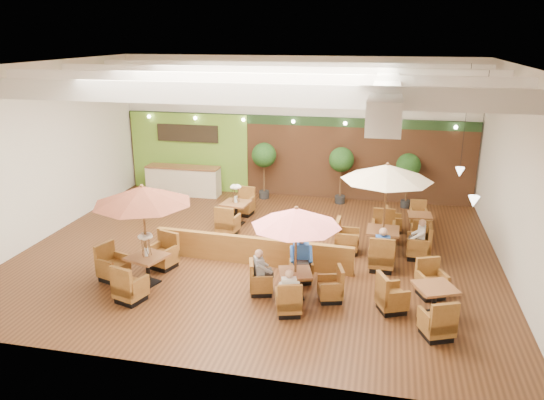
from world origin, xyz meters
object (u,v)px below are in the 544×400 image
(service_counter, at_px, (183,181))
(diner_4, at_px, (420,235))
(table_0, at_px, (141,214))
(diner_3, at_px, (382,245))
(booth_divider, at_px, (252,250))
(diner_0, at_px, (289,286))
(diner_1, at_px, (301,254))
(table_2, at_px, (386,194))
(topiary_1, at_px, (341,162))
(diner_2, at_px, (261,267))
(topiary_0, at_px, (264,157))
(table_1, at_px, (296,235))
(table_5, at_px, (412,224))
(topiary_2, at_px, (408,168))
(table_4, at_px, (421,301))
(table_3, at_px, (236,210))

(service_counter, distance_m, diner_4, 10.19)
(service_counter, height_order, table_0, table_0)
(diner_3, bearing_deg, booth_divider, -176.45)
(diner_0, height_order, diner_1, diner_1)
(table_2, distance_m, diner_1, 3.25)
(topiary_1, height_order, diner_2, topiary_1)
(topiary_0, bearing_deg, topiary_1, 0.00)
(service_counter, xyz_separation_m, diner_0, (5.98, -8.59, 0.14))
(table_1, height_order, diner_1, table_1)
(diner_1, relative_size, diner_3, 1.06)
(table_1, height_order, table_5, table_1)
(topiary_2, bearing_deg, diner_0, -107.95)
(table_1, distance_m, table_4, 3.31)
(booth_divider, bearing_deg, topiary_0, 103.16)
(diner_3, bearing_deg, topiary_2, 80.45)
(service_counter, distance_m, diner_2, 9.25)
(table_0, bearing_deg, topiary_0, 97.91)
(table_3, xyz_separation_m, diner_0, (2.91, -5.66, 0.23))
(table_4, distance_m, diner_0, 3.13)
(table_3, distance_m, diner_1, 4.88)
(diner_2, height_order, diner_3, diner_3)
(service_counter, xyz_separation_m, diner_4, (9.09, -4.61, 0.16))
(service_counter, height_order, diner_2, diner_2)
(diner_3, bearing_deg, table_4, -69.00)
(table_5, height_order, diner_0, diner_0)
(table_4, distance_m, diner_1, 3.25)
(table_0, bearing_deg, diner_1, 30.97)
(booth_divider, distance_m, table_5, 5.72)
(booth_divider, bearing_deg, table_0, -140.07)
(table_0, xyz_separation_m, diner_0, (3.98, -0.79, -1.22))
(service_counter, relative_size, topiary_0, 1.34)
(service_counter, height_order, topiary_2, topiary_2)
(diner_4, bearing_deg, diner_2, 133.82)
(table_5, height_order, diner_4, diner_4)
(service_counter, relative_size, topiary_1, 1.36)
(service_counter, height_order, topiary_1, topiary_1)
(diner_0, xyz_separation_m, diner_1, (0.00, 1.75, 0.06))
(table_5, distance_m, topiary_0, 6.39)
(diner_4, bearing_deg, service_counter, 68.99)
(table_5, relative_size, diner_0, 3.18)
(service_counter, relative_size, table_2, 1.06)
(diner_2, bearing_deg, table_4, 61.54)
(topiary_1, bearing_deg, table_2, -70.55)
(booth_divider, relative_size, topiary_0, 2.60)
(table_4, relative_size, diner_4, 3.57)
(table_1, height_order, topiary_0, table_1)
(topiary_1, bearing_deg, topiary_0, 180.00)
(table_1, bearing_deg, table_4, -20.17)
(table_0, bearing_deg, diner_0, 6.10)
(table_3, height_order, diner_3, table_3)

